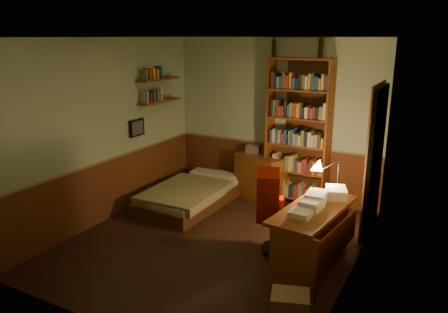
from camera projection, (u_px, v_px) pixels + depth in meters
The scene contains 23 objects.
floor at pixel (215, 242), 5.76m from camera, with size 3.50×4.00×0.02m, color black.
ceiling at pixel (214, 36), 5.06m from camera, with size 3.50×4.00×0.02m, color silver.
wall_back at pixel (275, 119), 7.12m from camera, with size 3.50×0.02×2.60m, color #93AD89.
wall_left at pixel (107, 131), 6.22m from camera, with size 0.02×4.00×2.60m, color #93AD89.
wall_right at pixel (359, 165), 4.61m from camera, with size 0.02×4.00×2.60m, color #93AD89.
wall_front at pixel (98, 196), 3.71m from camera, with size 3.50×0.02×2.60m, color #93AD89.
doorway at pixel (375, 162), 5.81m from camera, with size 0.06×0.90×2.00m, color black.
door_trim at pixel (372, 161), 5.82m from camera, with size 0.02×0.98×2.08m, color #432611.
bed at pixel (191, 188), 6.96m from camera, with size 0.97×1.82×0.54m, color #73914D.
dresser at pixel (260, 177), 7.22m from camera, with size 0.82×0.41×0.73m, color brown.
mini_stereo at pixel (253, 149), 7.30m from camera, with size 0.22×0.17×0.12m, color #B2B2B7.
bookshelf at pixel (298, 133), 6.81m from camera, with size 0.99×0.31×2.30m, color brown.
bottle_left at pixel (274, 49), 6.79m from camera, with size 0.07×0.07×0.25m, color black.
bottle_right at pixel (321, 49), 6.45m from camera, with size 0.07×0.07×0.27m, color black.
desk at pixel (312, 237), 5.05m from camera, with size 0.56×1.36×0.73m, color brown.
paper_stack at pixel (336, 193), 5.26m from camera, with size 0.23×0.31×0.12m, color silver.
desk_lamp at pixel (339, 166), 5.40m from camera, with size 0.20×0.20×0.67m, color black.
office_chair at pixel (284, 210), 5.34m from camera, with size 0.56×0.50×1.13m, color #2A543A.
red_jacket at pixel (263, 145), 4.99m from camera, with size 0.26×0.48×0.57m, color #931300.
wall_shelf_lower at pixel (159, 101), 7.02m from camera, with size 0.20×0.90×0.03m, color brown.
wall_shelf_upper at pixel (159, 79), 6.92m from camera, with size 0.20×0.90×0.03m, color brown.
framed_picture at pixel (137, 128), 6.72m from camera, with size 0.04×0.32×0.26m, color black.
cardboard_box_b at pixel (290, 306), 4.17m from camera, with size 0.36×0.30×0.26m, color olive.
Camera 1 is at (2.60, -4.56, 2.62)m, focal length 35.00 mm.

